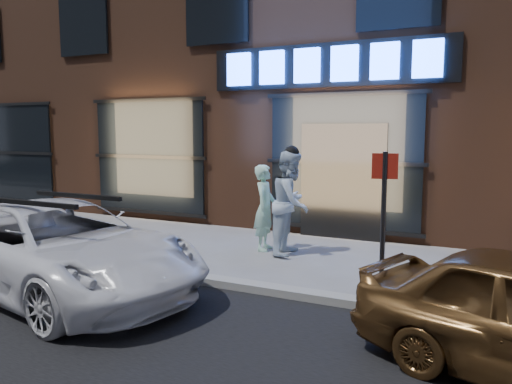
% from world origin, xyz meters
% --- Properties ---
extents(ground, '(90.00, 90.00, 0.00)m').
position_xyz_m(ground, '(0.00, 0.00, 0.00)').
color(ground, slate).
rests_on(ground, ground).
extents(curb, '(60.00, 0.25, 0.12)m').
position_xyz_m(curb, '(0.00, 0.00, 0.06)').
color(curb, gray).
rests_on(curb, ground).
extents(storefront_building, '(30.20, 8.28, 10.30)m').
position_xyz_m(storefront_building, '(-0.00, 7.99, 5.15)').
color(storefront_building, '#54301E').
rests_on(storefront_building, ground).
extents(man_bowtie, '(0.48, 0.65, 1.63)m').
position_xyz_m(man_bowtie, '(-1.04, 2.30, 0.81)').
color(man_bowtie, '#BBF6D6').
rests_on(man_bowtie, ground).
extents(man_cap, '(0.78, 0.97, 1.90)m').
position_xyz_m(man_cap, '(-0.47, 2.22, 0.95)').
color(man_cap, white).
rests_on(man_cap, ground).
extents(white_suv, '(4.93, 2.97, 1.28)m').
position_xyz_m(white_suv, '(-2.59, -1.23, 0.64)').
color(white_suv, white).
rests_on(white_suv, ground).
extents(sign_post, '(0.32, 0.11, 2.01)m').
position_xyz_m(sign_post, '(1.61, 0.12, 1.21)').
color(sign_post, '#262628').
rests_on(sign_post, ground).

